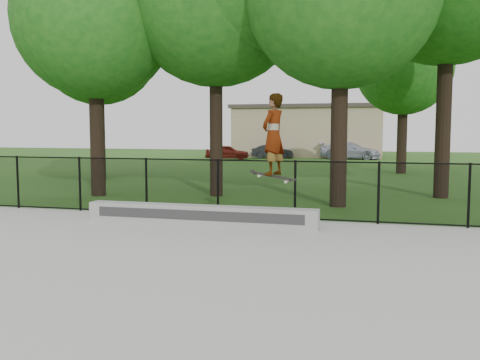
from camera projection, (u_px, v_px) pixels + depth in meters
The scene contains 10 objects.
ground at pixel (102, 282), 8.13m from camera, with size 100.00×100.00×0.00m, color #2B5718.
concrete_slab at pixel (102, 280), 8.12m from camera, with size 14.00×12.00×0.06m, color #ADACA7.
grind_ledge at pixel (200, 215), 12.64m from camera, with size 5.63×0.40×0.46m, color #979793.
car_a at pixel (227, 152), 40.40m from camera, with size 1.33×3.28×1.12m, color maroon.
car_b at pixel (272, 152), 42.01m from camera, with size 1.14×2.96×1.08m, color black.
car_c at pixel (350, 151), 41.00m from camera, with size 1.86×4.20×1.33m, color #A9ABBF.
skater_airborne at pixel (273, 136), 11.73m from camera, with size 0.83×0.77×1.95m.
chainlink_fence at pixel (218, 188), 13.72m from camera, with size 16.06×0.06×1.50m.
tree_row at pixel (286, 4), 19.22m from camera, with size 20.93×18.35×11.68m.
distant_building at pixel (309, 131), 44.97m from camera, with size 12.40×6.40×4.30m.
Camera 1 is at (4.09, -7.12, 2.33)m, focal length 40.00 mm.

